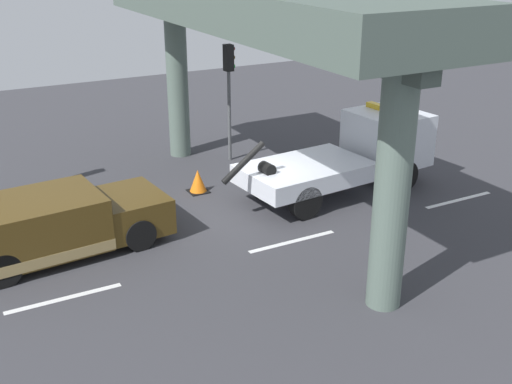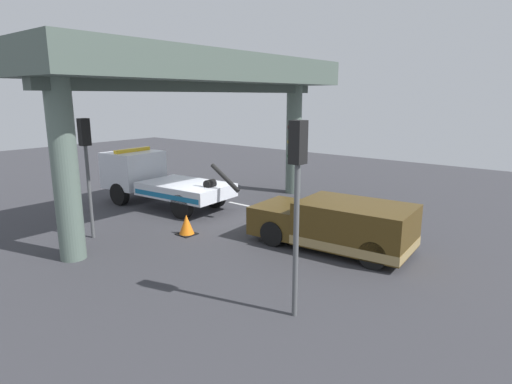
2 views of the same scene
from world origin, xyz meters
The scene contains 10 objects.
ground_plane centered at (0.00, 0.00, -0.05)m, with size 60.00×40.00×0.10m, color #38383D.
lane_stripe_west centered at (-6.00, -2.32, 0.00)m, with size 2.60×0.16×0.01m, color silver.
lane_stripe_mid centered at (0.00, -2.32, 0.00)m, with size 2.60×0.16×0.01m, color silver.
lane_stripe_east centered at (6.00, -2.32, 0.00)m, with size 2.60×0.16×0.01m, color silver.
tow_truck_white centered at (3.71, 0.07, 1.20)m, with size 7.33×2.87×2.46m.
towed_van_green centered at (-5.63, -0.01, 0.78)m, with size 5.36×2.59×1.58m.
overpass_structure centered at (0.16, 0.00, 5.53)m, with size 3.60×13.75×6.41m.
traffic_light_near centered at (-6.98, 4.45, 3.18)m, with size 0.39×0.32×4.36m.
traffic_light_far centered at (1.52, 4.45, 3.01)m, with size 0.39×0.32×4.13m.
traffic_cone_orange centered at (-0.77, 2.14, 0.35)m, with size 0.61×0.61×0.73m.
Camera 2 is at (-11.88, 11.75, 4.84)m, focal length 29.76 mm.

